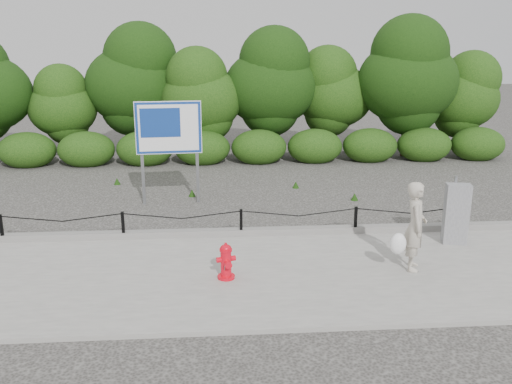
{
  "coord_description": "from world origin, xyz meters",
  "views": [
    {
      "loc": [
        -0.49,
        -11.03,
        4.09
      ],
      "look_at": [
        0.34,
        0.2,
        1.0
      ],
      "focal_mm": 38.0,
      "sensor_mm": 36.0,
      "label": 1
    }
  ],
  "objects": [
    {
      "name": "fire_hydrant",
      "position": [
        -0.37,
        -2.17,
        0.4
      ],
      "size": [
        0.37,
        0.39,
        0.66
      ],
      "rotation": [
        0.0,
        0.0,
        0.24
      ],
      "color": "red",
      "rests_on": "sidewalk"
    },
    {
      "name": "treeline",
      "position": [
        0.45,
        8.93,
        2.64
      ],
      "size": [
        20.33,
        3.92,
        4.99
      ],
      "color": "black",
      "rests_on": "ground"
    },
    {
      "name": "ground",
      "position": [
        0.0,
        0.0,
        0.0
      ],
      "size": [
        90.0,
        90.0,
        0.0
      ],
      "primitive_type": "plane",
      "color": "#2D2B28",
      "rests_on": "ground"
    },
    {
      "name": "advertising_sign",
      "position": [
        -1.72,
        2.86,
        1.9
      ],
      "size": [
        1.68,
        0.26,
        2.69
      ],
      "rotation": [
        0.0,
        0.0,
        0.08
      ],
      "color": "slate",
      "rests_on": "ground"
    },
    {
      "name": "pedestrian",
      "position": [
        3.05,
        -2.0,
        0.89
      ],
      "size": [
        0.77,
        0.68,
        1.65
      ],
      "rotation": [
        0.0,
        0.0,
        1.3
      ],
      "color": "#B6AD9C",
      "rests_on": "sidewalk"
    },
    {
      "name": "sidewalk",
      "position": [
        0.0,
        -2.0,
        0.04
      ],
      "size": [
        14.0,
        4.0,
        0.08
      ],
      "primitive_type": "cube",
      "color": "gray",
      "rests_on": "ground"
    },
    {
      "name": "utility_cabinet",
      "position": [
        4.4,
        -0.75,
        0.71
      ],
      "size": [
        0.52,
        0.39,
        1.39
      ],
      "rotation": [
        0.0,
        0.0,
        -0.19
      ],
      "color": "#959598",
      "rests_on": "sidewalk"
    },
    {
      "name": "curb",
      "position": [
        0.0,
        0.05,
        0.15
      ],
      "size": [
        14.0,
        0.22,
        0.14
      ],
      "primitive_type": "cube",
      "color": "slate",
      "rests_on": "sidewalk"
    },
    {
      "name": "chain_barrier",
      "position": [
        0.0,
        0.0,
        0.46
      ],
      "size": [
        10.06,
        0.06,
        0.6
      ],
      "color": "black",
      "rests_on": "sidewalk"
    }
  ]
}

